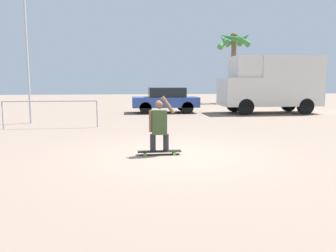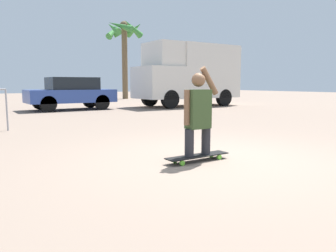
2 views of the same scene
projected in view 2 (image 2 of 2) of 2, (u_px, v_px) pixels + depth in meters
The scene contains 6 objects.
ground_plane at pixel (218, 159), 5.23m from camera, with size 80.00×80.00×0.00m, color gray.
skateboard at pixel (198, 156), 5.05m from camera, with size 1.08×0.24×0.09m.
person_skateboarder at pixel (198, 111), 4.96m from camera, with size 0.64×0.22×1.36m.
camper_van at pixel (189, 73), 17.27m from camera, with size 5.57×2.24×3.21m.
parked_car_blue at pixel (71, 93), 14.92m from camera, with size 3.81×1.80×1.47m.
palm_tree_near_van at pixel (124, 37), 25.09m from camera, with size 2.90×3.00×6.01m.
Camera 2 is at (-3.47, -3.85, 1.19)m, focal length 35.00 mm.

